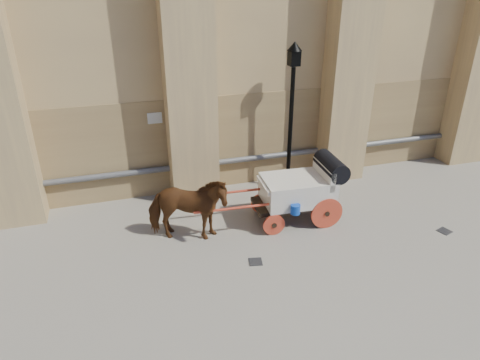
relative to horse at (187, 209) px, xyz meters
name	(u,v)px	position (x,y,z in m)	size (l,w,h in m)	color
ground	(264,254)	(1.65, -1.22, -0.89)	(90.00, 90.00, 0.00)	slate
horse	(187,209)	(0.00, 0.00, 0.00)	(0.96, 2.11, 1.78)	brown
carriage	(302,188)	(3.22, 0.09, 0.09)	(4.21, 1.52, 1.82)	black
street_lamp	(291,115)	(3.65, 2.06, 1.56)	(0.43, 0.43, 4.57)	black
drain_grate_near	(256,262)	(1.35, -1.46, -0.88)	(0.32, 0.32, 0.01)	black
drain_grate_far	(444,231)	(6.68, -1.67, -0.88)	(0.32, 0.32, 0.01)	black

